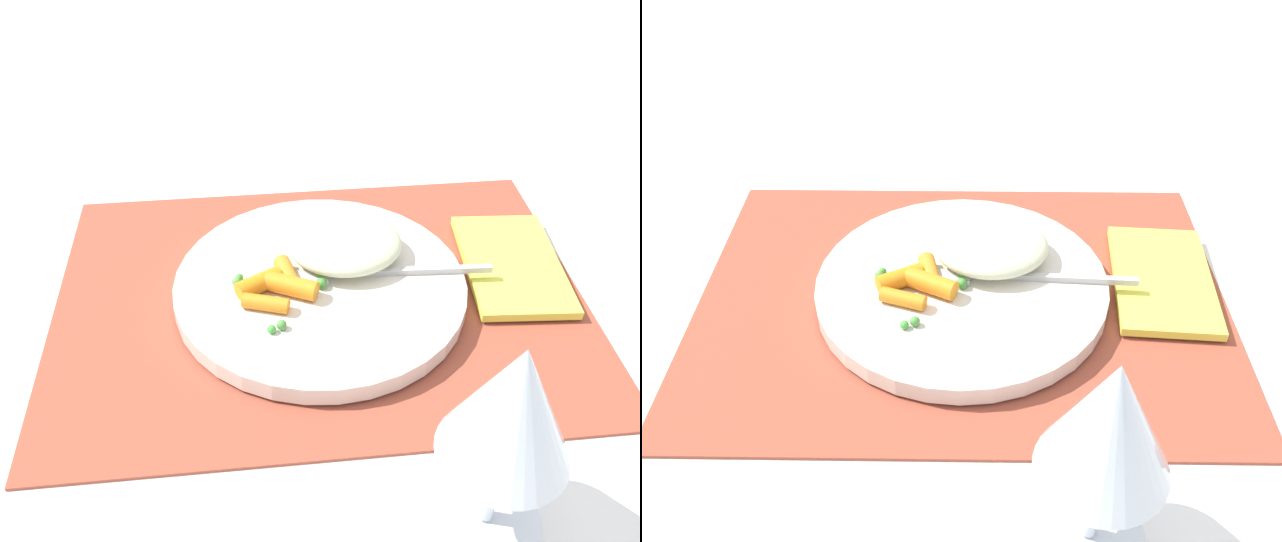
{
  "view_description": "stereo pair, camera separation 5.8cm",
  "coord_description": "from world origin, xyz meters",
  "views": [
    {
      "loc": [
        0.05,
        0.48,
        0.42
      ],
      "look_at": [
        0.0,
        0.0,
        0.03
      ],
      "focal_mm": 39.43,
      "sensor_mm": 36.0,
      "label": 1
    },
    {
      "loc": [
        -0.01,
        0.48,
        0.42
      ],
      "look_at": [
        0.0,
        0.0,
        0.03
      ],
      "focal_mm": 39.43,
      "sensor_mm": 36.0,
      "label": 2
    }
  ],
  "objects": [
    {
      "name": "rice_mound",
      "position": [
        -0.03,
        -0.03,
        0.04
      ],
      "size": [
        0.1,
        0.09,
        0.03
      ],
      "primitive_type": "ellipsoid",
      "color": "beige",
      "rests_on": "plate"
    },
    {
      "name": "placemat",
      "position": [
        0.0,
        0.0,
        0.0
      ],
      "size": [
        0.47,
        0.35,
        0.01
      ],
      "primitive_type": "cube",
      "color": "#9E4733",
      "rests_on": "ground_plane"
    },
    {
      "name": "ground_plane",
      "position": [
        0.0,
        0.0,
        0.0
      ],
      "size": [
        2.4,
        2.4,
        0.0
      ],
      "primitive_type": "plane",
      "color": "white"
    },
    {
      "name": "wine_glass",
      "position": [
        -0.08,
        0.23,
        0.11
      ],
      "size": [
        0.08,
        0.08,
        0.16
      ],
      "color": "silver",
      "rests_on": "ground_plane"
    },
    {
      "name": "plate",
      "position": [
        0.0,
        0.0,
        0.01
      ],
      "size": [
        0.26,
        0.26,
        0.02
      ],
      "primitive_type": "cylinder",
      "color": "silver",
      "rests_on": "placemat"
    },
    {
      "name": "napkin",
      "position": [
        -0.18,
        -0.02,
        0.01
      ],
      "size": [
        0.1,
        0.15,
        0.01
      ],
      "primitive_type": "cube",
      "rotation": [
        0.0,
        0.0,
        -0.07
      ],
      "color": "#EAE54C",
      "rests_on": "placemat"
    },
    {
      "name": "pea_scatter",
      "position": [
        0.04,
        0.02,
        0.03
      ],
      "size": [
        0.09,
        0.08,
        0.01
      ],
      "color": "green",
      "rests_on": "plate"
    },
    {
      "name": "fork",
      "position": [
        -0.04,
        0.0,
        0.03
      ],
      "size": [
        0.19,
        0.02,
        0.01
      ],
      "color": "#B9B9B9",
      "rests_on": "plate"
    },
    {
      "name": "carrot_portion",
      "position": [
        0.04,
        0.01,
        0.03
      ],
      "size": [
        0.07,
        0.07,
        0.02
      ],
      "color": "orange",
      "rests_on": "plate"
    }
  ]
}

